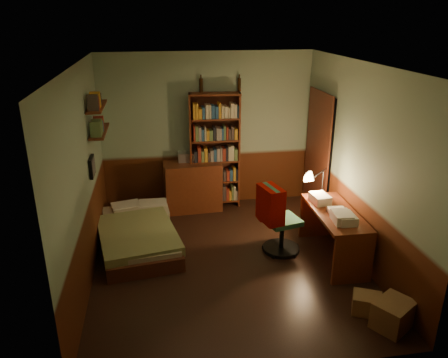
{
  "coord_description": "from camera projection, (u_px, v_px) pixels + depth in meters",
  "views": [
    {
      "loc": [
        -0.86,
        -5.07,
        3.16
      ],
      "look_at": [
        0.0,
        0.25,
        1.1
      ],
      "focal_mm": 35.0,
      "sensor_mm": 36.0,
      "label": 1
    }
  ],
  "objects": [
    {
      "name": "wall_shelf_lower",
      "position": [
        99.0,
        131.0,
        6.13
      ],
      "size": [
        0.2,
        0.9,
        0.03
      ],
      "primitive_type": "cube",
      "color": "#572411",
      "rests_on": "wall_left"
    },
    {
      "name": "bookshelf",
      "position": [
        215.0,
        152.0,
        7.31
      ],
      "size": [
        0.86,
        0.34,
        1.96
      ],
      "primitive_type": "cube",
      "rotation": [
        0.0,
        0.0,
        -0.1
      ],
      "color": "#572411",
      "rests_on": "ground"
    },
    {
      "name": "framed_picture",
      "position": [
        92.0,
        167.0,
        5.79
      ],
      "size": [
        0.04,
        0.32,
        0.26
      ],
      "primitive_type": "cube",
      "color": "black",
      "rests_on": "wall_left"
    },
    {
      "name": "wall_right",
      "position": [
        359.0,
        164.0,
        5.73
      ],
      "size": [
        0.02,
        4.0,
        2.6
      ],
      "primitive_type": "cube",
      "color": "gray",
      "rests_on": "ground"
    },
    {
      "name": "doorway",
      "position": [
        319.0,
        156.0,
        7.03
      ],
      "size": [
        0.06,
        0.9,
        2.0
      ],
      "primitive_type": "cube",
      "color": "black",
      "rests_on": "ground"
    },
    {
      "name": "dresser",
      "position": [
        193.0,
        186.0,
        7.37
      ],
      "size": [
        0.96,
        0.52,
        0.83
      ],
      "primitive_type": "cube",
      "rotation": [
        0.0,
        0.0,
        0.06
      ],
      "color": "#572411",
      "rests_on": "ground"
    },
    {
      "name": "bed",
      "position": [
        138.0,
        227.0,
        6.27
      ],
      "size": [
        1.2,
        1.93,
        0.54
      ],
      "primitive_type": "cube",
      "rotation": [
        0.0,
        0.0,
        0.13
      ],
      "color": "#758E58",
      "rests_on": "ground"
    },
    {
      "name": "wall_front",
      "position": [
        267.0,
        252.0,
        3.62
      ],
      "size": [
        3.5,
        0.02,
        2.6
      ],
      "primitive_type": "cube",
      "color": "gray",
      "rests_on": "ground"
    },
    {
      "name": "cardboard_box_b",
      "position": [
        367.0,
        304.0,
        4.89
      ],
      "size": [
        0.39,
        0.37,
        0.22
      ],
      "primitive_type": "cube",
      "rotation": [
        0.0,
        0.0,
        -0.45
      ],
      "color": "olive",
      "rests_on": "ground"
    },
    {
      "name": "door_trim",
      "position": [
        317.0,
        156.0,
        7.03
      ],
      "size": [
        0.02,
        0.98,
        2.08
      ],
      "primitive_type": "cube",
      "color": "#421D11",
      "rests_on": "ground"
    },
    {
      "name": "wall_back",
      "position": [
        207.0,
        131.0,
        7.33
      ],
      "size": [
        3.5,
        0.02,
        2.6
      ],
      "primitive_type": "cube",
      "color": "gray",
      "rests_on": "ground"
    },
    {
      "name": "desk_lamp",
      "position": [
        323.0,
        175.0,
        6.2
      ],
      "size": [
        0.22,
        0.22,
        0.61
      ],
      "primitive_type": "cone",
      "rotation": [
        0.0,
        0.0,
        0.28
      ],
      "color": "black",
      "rests_on": "desk"
    },
    {
      "name": "paper_stack",
      "position": [
        320.0,
        199.0,
        6.03
      ],
      "size": [
        0.25,
        0.32,
        0.12
      ],
      "primitive_type": "cube",
      "rotation": [
        0.0,
        0.0,
        0.1
      ],
      "color": "silver",
      "rests_on": "desk"
    },
    {
      "name": "wall_shelf_upper",
      "position": [
        97.0,
        107.0,
        6.01
      ],
      "size": [
        0.2,
        0.9,
        0.03
      ],
      "primitive_type": "cube",
      "color": "#572411",
      "rests_on": "wall_left"
    },
    {
      "name": "bottle_right",
      "position": [
        239.0,
        85.0,
        7.08
      ],
      "size": [
        0.07,
        0.07,
        0.21
      ],
      "primitive_type": "cylinder",
      "rotation": [
        0.0,
        0.0,
        0.34
      ],
      "color": "black",
      "rests_on": "bookshelf"
    },
    {
      "name": "floor",
      "position": [
        227.0,
        262.0,
        5.94
      ],
      "size": [
        3.5,
        4.0,
        0.02
      ],
      "primitive_type": "cube",
      "color": "black",
      "rests_on": "ground"
    },
    {
      "name": "mini_stereo",
      "position": [
        186.0,
        157.0,
        7.3
      ],
      "size": [
        0.28,
        0.22,
        0.15
      ],
      "primitive_type": "cube",
      "rotation": [
        0.0,
        0.0,
        -0.01
      ],
      "color": "#B2B2B7",
      "rests_on": "dresser"
    },
    {
      "name": "red_jacket",
      "position": [
        272.0,
        164.0,
        5.62
      ],
      "size": [
        0.31,
        0.46,
        0.5
      ],
      "primitive_type": "cube",
      "rotation": [
        0.0,
        0.0,
        -0.21
      ],
      "color": "#A60B03",
      "rests_on": "office_chair"
    },
    {
      "name": "wall_left",
      "position": [
        82.0,
        179.0,
        5.21
      ],
      "size": [
        0.02,
        4.0,
        2.6
      ],
      "primitive_type": "cube",
      "color": "gray",
      "rests_on": "ground"
    },
    {
      "name": "office_chair",
      "position": [
        283.0,
        216.0,
        6.01
      ],
      "size": [
        0.64,
        0.59,
        1.08
      ],
      "primitive_type": "cube",
      "rotation": [
        0.0,
        0.0,
        0.24
      ],
      "color": "#2A5E3F",
      "rests_on": "ground"
    },
    {
      "name": "bottle_left",
      "position": [
        201.0,
        85.0,
        6.99
      ],
      "size": [
        0.07,
        0.07,
        0.22
      ],
      "primitive_type": "cylinder",
      "rotation": [
        0.0,
        0.0,
        -0.21
      ],
      "color": "black",
      "rests_on": "bookshelf"
    },
    {
      "name": "ceiling",
      "position": [
        227.0,
        64.0,
        5.0
      ],
      "size": [
        3.5,
        4.0,
        0.02
      ],
      "primitive_type": "cube",
      "color": "silver",
      "rests_on": "wall_back"
    },
    {
      "name": "cardboard_box_a",
      "position": [
        393.0,
        314.0,
        4.65
      ],
      "size": [
        0.52,
        0.5,
        0.31
      ],
      "primitive_type": "cube",
      "rotation": [
        0.0,
        0.0,
        0.57
      ],
      "color": "olive",
      "rests_on": "ground"
    },
    {
      "name": "desk",
      "position": [
        333.0,
        235.0,
        5.91
      ],
      "size": [
        0.57,
        1.31,
        0.7
      ],
      "primitive_type": "cube",
      "rotation": [
        0.0,
        0.0,
        -0.02
      ],
      "color": "#572411",
      "rests_on": "ground"
    }
  ]
}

